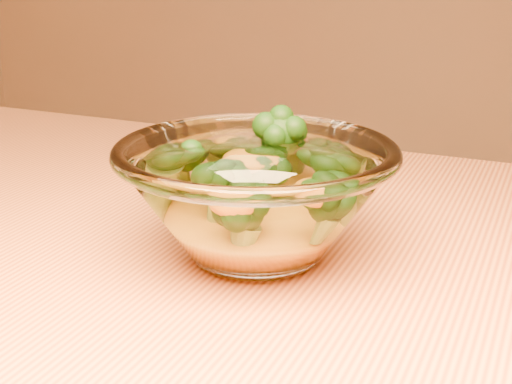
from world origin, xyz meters
TOP-DOWN VIEW (x-y plane):
  - glass_bowl at (0.03, 0.09)m, footprint 0.19×0.19m
  - cheese_sauce at (0.03, 0.09)m, footprint 0.11×0.11m
  - broccoli_heap at (0.03, 0.10)m, footprint 0.14×0.13m

SIDE VIEW (x-z plane):
  - cheese_sauce at x=0.03m, z-range 0.76..0.79m
  - glass_bowl at x=0.03m, z-range 0.75..0.84m
  - broccoli_heap at x=0.03m, z-range 0.77..0.84m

